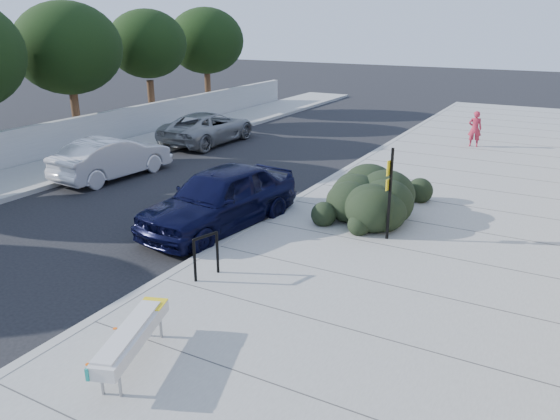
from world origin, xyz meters
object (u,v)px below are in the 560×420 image
(sign_post, at_px, (390,188))
(pedestrian, at_px, (475,129))
(bike_rack, at_px, (206,252))
(bench, at_px, (132,336))
(sedan_navy, at_px, (220,198))
(suv_silver, at_px, (208,128))
(wagon_silver, at_px, (112,158))

(sign_post, xyz_separation_m, pedestrian, (-0.08, 12.04, -0.56))
(bike_rack, bearing_deg, pedestrian, 97.13)
(bench, bearing_deg, sedan_navy, 93.35)
(pedestrian, bearing_deg, sedan_navy, 59.92)
(pedestrian, bearing_deg, bench, 72.51)
(suv_silver, distance_m, pedestrian, 11.76)
(sign_post, height_order, pedestrian, sign_post)
(bike_rack, relative_size, pedestrian, 0.63)
(bench, xyz_separation_m, sign_post, (1.85, 7.03, 0.83))
(sign_post, bearing_deg, bench, -91.32)
(sedan_navy, xyz_separation_m, wagon_silver, (-6.24, 2.32, -0.12))
(bike_rack, height_order, sign_post, sign_post)
(bike_rack, bearing_deg, suv_silver, 142.05)
(sign_post, distance_m, suv_silver, 13.41)
(sedan_navy, distance_m, wagon_silver, 6.65)
(suv_silver, bearing_deg, sign_post, 145.16)
(wagon_silver, distance_m, suv_silver, 6.40)
(bench, bearing_deg, bike_rack, 85.95)
(wagon_silver, distance_m, pedestrian, 15.02)
(bike_rack, distance_m, suv_silver, 14.24)
(pedestrian, bearing_deg, sign_post, 78.19)
(bench, xyz_separation_m, sedan_navy, (-2.46, 5.98, 0.20))
(wagon_silver, relative_size, suv_silver, 0.87)
(sign_post, relative_size, pedestrian, 1.52)
(wagon_silver, bearing_deg, bench, 140.82)
(wagon_silver, relative_size, pedestrian, 2.88)
(bench, bearing_deg, wagon_silver, 117.34)
(bench, relative_size, pedestrian, 1.39)
(suv_silver, bearing_deg, wagon_silver, 93.96)
(bench, height_order, sign_post, sign_post)
(sign_post, height_order, suv_silver, sign_post)
(sign_post, relative_size, suv_silver, 0.46)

